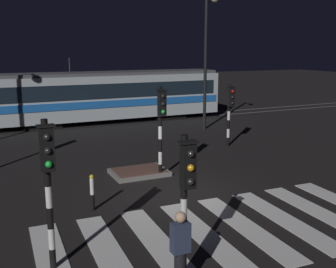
# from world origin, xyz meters

# --- Properties ---
(ground_plane) EXTENTS (120.00, 120.00, 0.00)m
(ground_plane) POSITION_xyz_m (0.00, 0.00, 0.00)
(ground_plane) COLOR black
(rail_near) EXTENTS (80.00, 0.12, 0.03)m
(rail_near) POSITION_xyz_m (0.00, 13.13, 0.01)
(rail_near) COLOR #59595E
(rail_near) RESTS_ON ground
(rail_far) EXTENTS (80.00, 0.12, 0.03)m
(rail_far) POSITION_xyz_m (0.00, 14.56, 0.01)
(rail_far) COLOR #59595E
(rail_far) RESTS_ON ground
(crosswalk_zebra) EXTENTS (9.73, 4.74, 0.02)m
(crosswalk_zebra) POSITION_xyz_m (0.00, -3.14, 0.01)
(crosswalk_zebra) COLOR silver
(crosswalk_zebra) RESTS_ON ground
(traffic_island) EXTENTS (2.09, 1.51, 0.18)m
(traffic_island) POSITION_xyz_m (-0.32, 2.44, 0.09)
(traffic_island) COLOR slate
(traffic_island) RESTS_ON ground
(traffic_light_corner_near_left) EXTENTS (0.36, 0.42, 3.33)m
(traffic_light_corner_near_left) POSITION_xyz_m (-4.45, -3.25, 2.20)
(traffic_light_corner_near_left) COLOR black
(traffic_light_corner_near_left) RESTS_ON ground
(traffic_light_median_centre) EXTENTS (0.36, 0.42, 3.38)m
(traffic_light_median_centre) POSITION_xyz_m (0.31, 1.77, 2.23)
(traffic_light_median_centre) COLOR black
(traffic_light_median_centre) RESTS_ON ground
(traffic_light_kerb_mid_left) EXTENTS (0.36, 0.42, 3.07)m
(traffic_light_kerb_mid_left) POSITION_xyz_m (-2.00, -4.73, 2.03)
(traffic_light_kerb_mid_left) COLOR black
(traffic_light_kerb_mid_left) RESTS_ON ground
(traffic_light_corner_far_right) EXTENTS (0.36, 0.42, 3.04)m
(traffic_light_corner_far_right) POSITION_xyz_m (5.29, 4.83, 2.00)
(traffic_light_corner_far_right) COLOR black
(traffic_light_corner_far_right) RESTS_ON ground
(street_lamp_trackside_right) EXTENTS (0.44, 1.21, 7.58)m
(street_lamp_trackside_right) POSITION_xyz_m (6.36, 8.90, 4.77)
(street_lamp_trackside_right) COLOR black
(street_lamp_trackside_right) RESTS_ON ground
(tram) EXTENTS (15.33, 2.58, 4.15)m
(tram) POSITION_xyz_m (1.80, 13.84, 1.75)
(tram) COLOR #B2BCC1
(tram) RESTS_ON ground
(pedestrian_waiting_at_kerb) EXTENTS (0.36, 0.24, 1.71)m
(pedestrian_waiting_at_kerb) POSITION_xyz_m (-2.32, -5.13, 0.88)
(pedestrian_waiting_at_kerb) COLOR black
(pedestrian_waiting_at_kerb) RESTS_ON ground
(bollard_island_edge) EXTENTS (0.12, 0.12, 1.11)m
(bollard_island_edge) POSITION_xyz_m (-2.83, -0.29, 0.56)
(bollard_island_edge) COLOR black
(bollard_island_edge) RESTS_ON ground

